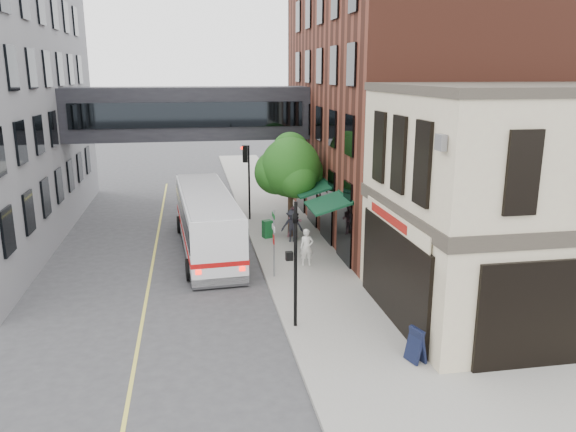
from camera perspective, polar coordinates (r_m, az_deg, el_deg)
name	(u,v)px	position (r m, az deg, el deg)	size (l,w,h in m)	color
ground	(295,358)	(18.48, 0.67, -14.19)	(120.00, 120.00, 0.00)	#38383A
sidewalk_main	(284,233)	(31.60, -0.43, -1.69)	(4.00, 60.00, 0.15)	gray
corner_building	(528,204)	(22.06, 23.24, 1.11)	(10.19, 8.12, 8.45)	beige
brick_building	(418,105)	(33.60, 13.05, 10.89)	(13.76, 18.00, 14.00)	#57271B
skyway_bridge	(189,113)	(34.02, -10.07, 10.26)	(14.00, 3.18, 3.00)	black
traffic_signal_near	(295,249)	(19.17, 0.68, -3.39)	(0.44, 0.22, 4.60)	black
traffic_signal_far	(247,167)	(33.55, -4.23, 4.94)	(0.53, 0.28, 4.50)	black
street_sign_pole	(274,237)	(24.20, -1.45, -2.18)	(0.08, 0.75, 3.00)	gray
street_tree	(290,167)	(30.02, 0.17, 4.97)	(3.80, 3.20, 5.60)	#382619
lane_marking	(152,264)	(27.48, -13.61, -4.77)	(0.12, 40.00, 0.01)	#D8CC4C
bus	(207,219)	(28.54, -8.27, -0.30)	(3.24, 11.18, 2.97)	white
pedestrian_a	(307,247)	(25.89, 1.91, -3.20)	(0.63, 0.41, 1.72)	white
pedestrian_b	(294,222)	(30.25, 0.63, -0.61)	(0.82, 0.64, 1.70)	#C17D8F
pedestrian_c	(292,226)	(29.45, 0.42, -0.98)	(1.13, 0.65, 1.74)	black
newspaper_box	(267,229)	(30.29, -2.11, -1.32)	(0.48, 0.42, 0.96)	#145B28
sandwich_board	(416,345)	(18.15, 12.89, -12.65)	(0.40, 0.62, 1.10)	black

